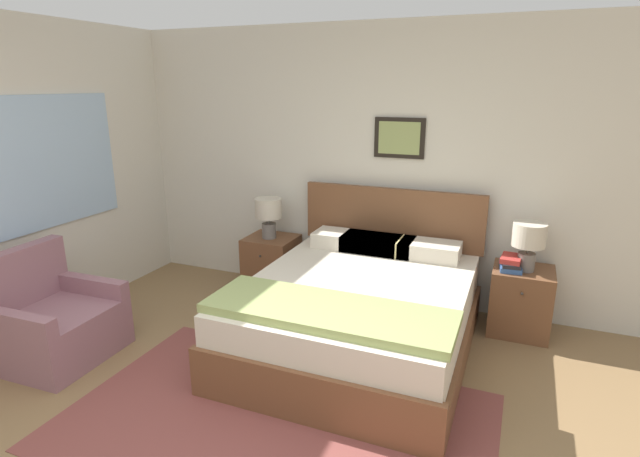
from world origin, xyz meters
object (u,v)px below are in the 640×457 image
Objects in this scene: nightstand_by_door at (520,301)px; table_lamp_by_door at (529,240)px; nightstand_near_window at (272,264)px; armchair at (52,323)px; table_lamp_near_window at (269,212)px; bed at (359,310)px.

table_lamp_by_door is (0.01, -0.02, 0.55)m from nightstand_by_door.
nightstand_by_door is (2.38, 0.00, 0.00)m from nightstand_near_window.
table_lamp_near_window is at bearing 149.47° from armchair.
nightstand_near_window is (-1.19, 0.77, -0.04)m from bed.
armchair is 3.83m from table_lamp_by_door.
bed reaches higher than table_lamp_near_window.
bed reaches higher than nightstand_by_door.
table_lamp_by_door is (1.19, 0.75, 0.51)m from bed.
armchair is at bearing -118.52° from table_lamp_near_window.
table_lamp_near_window is (0.96, 1.77, 0.56)m from armchair.
table_lamp_by_door is at bearing 115.89° from armchair.
table_lamp_near_window reaches higher than nightstand_by_door.
bed is 5.08× the size of table_lamp_by_door.
bed is 1.42m from nightstand_by_door.
bed reaches higher than armchair.
nightstand_near_window is at bearing 179.47° from table_lamp_by_door.
nightstand_near_window is 2.44m from table_lamp_by_door.
nightstand_near_window is at bearing 146.86° from bed.
nightstand_near_window is at bearing 149.60° from armchair.
bed is 3.60× the size of nightstand_near_window.
armchair is 3.80m from nightstand_by_door.
armchair is (-2.16, -1.02, -0.05)m from bed.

